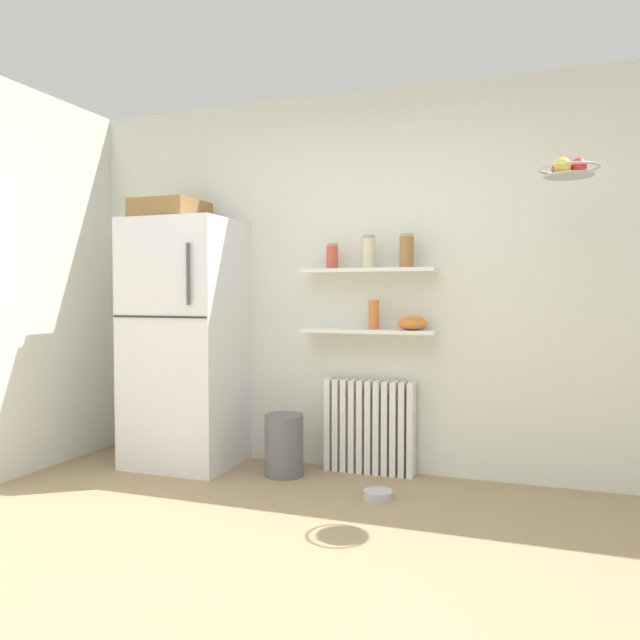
{
  "coord_description": "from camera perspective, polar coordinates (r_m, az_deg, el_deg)",
  "views": [
    {
      "loc": [
        1.06,
        -2.15,
        1.21
      ],
      "look_at": [
        -0.29,
        1.6,
        1.05
      ],
      "focal_mm": 35.09,
      "sensor_mm": 36.0,
      "label": 1
    }
  ],
  "objects": [
    {
      "name": "pet_food_bowl",
      "position": [
        3.86,
        5.3,
        -15.58
      ],
      "size": [
        0.17,
        0.17,
        0.05
      ],
      "primitive_type": "cylinder",
      "color": "#B7B7BC",
      "rests_on": "ground_plane"
    },
    {
      "name": "trash_bin",
      "position": [
        4.27,
        -3.3,
        -11.31
      ],
      "size": [
        0.26,
        0.26,
        0.41
      ],
      "primitive_type": "cylinder",
      "color": "slate",
      "rests_on": "ground_plane"
    },
    {
      "name": "vase",
      "position": [
        4.18,
        4.94,
        0.48
      ],
      "size": [
        0.07,
        0.07,
        0.2
      ],
      "primitive_type": "cylinder",
      "color": "#CC7033",
      "rests_on": "wall_shelf_lower"
    },
    {
      "name": "storage_jar_2",
      "position": [
        4.14,
        7.91,
        6.25
      ],
      "size": [
        0.09,
        0.09,
        0.22
      ],
      "color": "olive",
      "rests_on": "wall_shelf_upper"
    },
    {
      "name": "hanging_fruit_basket",
      "position": [
        3.74,
        21.66,
        12.69
      ],
      "size": [
        0.32,
        0.32,
        0.1
      ],
      "color": "#B2B2B7"
    },
    {
      "name": "storage_jar_1",
      "position": [
        4.2,
        4.46,
        6.19
      ],
      "size": [
        0.09,
        0.09,
        0.22
      ],
      "color": "beige",
      "rests_on": "wall_shelf_upper"
    },
    {
      "name": "radiator",
      "position": [
        4.31,
        4.52,
        -9.68
      ],
      "size": [
        0.61,
        0.12,
        0.63
      ],
      "color": "white",
      "rests_on": "ground_plane"
    },
    {
      "name": "storage_jar_0",
      "position": [
        4.27,
        1.13,
        5.82
      ],
      "size": [
        0.08,
        0.08,
        0.17
      ],
      "color": "#C64C38",
      "rests_on": "wall_shelf_upper"
    },
    {
      "name": "refrigerator",
      "position": [
        4.54,
        -12.26,
        -1.67
      ],
      "size": [
        0.73,
        0.65,
        1.88
      ],
      "color": "silver",
      "rests_on": "ground_plane"
    },
    {
      "name": "wall_shelf_lower",
      "position": [
        4.2,
        4.44,
        -1.02
      ],
      "size": [
        0.91,
        0.22,
        0.02
      ],
      "primitive_type": "cube",
      "color": "white"
    },
    {
      "name": "shelf_bowl",
      "position": [
        4.12,
        8.43,
        -0.31
      ],
      "size": [
        0.2,
        0.2,
        0.09
      ],
      "primitive_type": "ellipsoid",
      "color": "orange",
      "rests_on": "wall_shelf_lower"
    },
    {
      "name": "ground_plane",
      "position": [
        3.1,
        -2.05,
        -20.68
      ],
      "size": [
        7.04,
        7.04,
        0.0
      ],
      "primitive_type": "plane",
      "color": "#9E8460"
    },
    {
      "name": "back_wall",
      "position": [
        4.33,
        5.59,
        3.48
      ],
      "size": [
        7.04,
        0.1,
        2.6
      ],
      "primitive_type": "cube",
      "color": "silver",
      "rests_on": "ground_plane"
    },
    {
      "name": "wall_shelf_upper",
      "position": [
        4.19,
        4.46,
        4.54
      ],
      "size": [
        0.91,
        0.22,
        0.02
      ],
      "primitive_type": "cube",
      "color": "white"
    }
  ]
}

